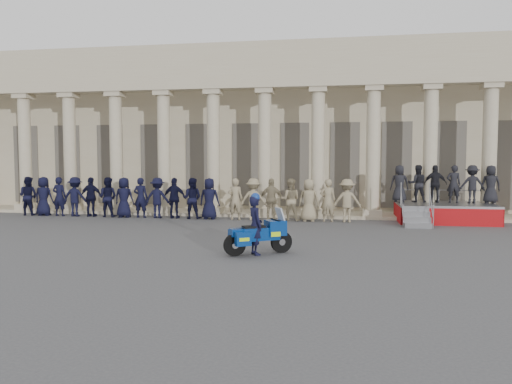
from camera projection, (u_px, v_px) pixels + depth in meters
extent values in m
plane|color=#414143|center=(192.00, 243.00, 17.10)|extent=(90.00, 90.00, 0.00)
cube|color=tan|center=(261.00, 133.00, 31.54)|extent=(40.00, 10.00, 9.00)
cube|color=tan|center=(242.00, 213.00, 25.75)|extent=(40.00, 2.60, 0.15)
cube|color=tan|center=(239.00, 79.00, 24.49)|extent=(35.80, 1.00, 1.00)
cube|color=tan|center=(239.00, 56.00, 24.42)|extent=(35.80, 1.00, 1.20)
cube|color=tan|center=(27.00, 206.00, 26.91)|extent=(0.90, 0.90, 0.30)
cylinder|color=tan|center=(25.00, 152.00, 26.71)|extent=(0.64, 0.64, 5.60)
cube|color=tan|center=(23.00, 97.00, 26.50)|extent=(0.85, 0.85, 0.24)
cube|color=tan|center=(71.00, 207.00, 26.48)|extent=(0.90, 0.90, 0.30)
cylinder|color=tan|center=(70.00, 151.00, 26.27)|extent=(0.64, 0.64, 5.60)
cube|color=tan|center=(68.00, 95.00, 26.07)|extent=(0.85, 0.85, 0.24)
cube|color=tan|center=(117.00, 208.00, 26.04)|extent=(0.90, 0.90, 0.30)
cylinder|color=tan|center=(116.00, 151.00, 25.83)|extent=(0.64, 0.64, 5.60)
cube|color=tan|center=(115.00, 94.00, 25.63)|extent=(0.85, 0.85, 0.24)
cube|color=tan|center=(165.00, 209.00, 25.60)|extent=(0.90, 0.90, 0.30)
cylinder|color=tan|center=(164.00, 151.00, 25.40)|extent=(0.64, 0.64, 5.60)
cube|color=tan|center=(163.00, 93.00, 25.19)|extent=(0.85, 0.85, 0.24)
cube|color=tan|center=(214.00, 210.00, 25.16)|extent=(0.90, 0.90, 0.30)
cylinder|color=tan|center=(213.00, 151.00, 24.96)|extent=(0.64, 0.64, 5.60)
cube|color=tan|center=(213.00, 92.00, 24.75)|extent=(0.85, 0.85, 0.24)
cube|color=tan|center=(265.00, 211.00, 24.73)|extent=(0.90, 0.90, 0.30)
cylinder|color=tan|center=(265.00, 151.00, 24.52)|extent=(0.64, 0.64, 5.60)
cube|color=tan|center=(265.00, 91.00, 24.32)|extent=(0.85, 0.85, 0.24)
cube|color=tan|center=(317.00, 212.00, 24.29)|extent=(0.90, 0.90, 0.30)
cylinder|color=tan|center=(318.00, 151.00, 24.08)|extent=(0.64, 0.64, 5.60)
cube|color=tan|center=(318.00, 90.00, 23.88)|extent=(0.85, 0.85, 0.24)
cube|color=tan|center=(372.00, 213.00, 23.85)|extent=(0.90, 0.90, 0.30)
cylinder|color=tan|center=(373.00, 151.00, 23.65)|extent=(0.64, 0.64, 5.60)
cube|color=tan|center=(374.00, 89.00, 23.44)|extent=(0.85, 0.85, 0.24)
cube|color=tan|center=(429.00, 214.00, 23.42)|extent=(0.90, 0.90, 0.30)
cylinder|color=tan|center=(430.00, 151.00, 23.21)|extent=(0.64, 0.64, 5.60)
cube|color=tan|center=(432.00, 87.00, 23.01)|extent=(0.85, 0.85, 0.24)
cube|color=tan|center=(487.00, 215.00, 22.98)|extent=(0.90, 0.90, 0.30)
cylinder|color=tan|center=(489.00, 151.00, 22.77)|extent=(0.64, 0.64, 5.60)
cube|color=tan|center=(492.00, 86.00, 22.57)|extent=(0.85, 0.85, 0.24)
cube|color=black|center=(27.00, 164.00, 28.96)|extent=(1.30, 0.12, 4.20)
cube|color=black|center=(68.00, 164.00, 28.52)|extent=(1.30, 0.12, 4.20)
cube|color=black|center=(111.00, 164.00, 28.09)|extent=(1.30, 0.12, 4.20)
cube|color=black|center=(155.00, 164.00, 27.65)|extent=(1.30, 0.12, 4.20)
cube|color=black|center=(200.00, 164.00, 27.21)|extent=(1.30, 0.12, 4.20)
cube|color=black|center=(246.00, 165.00, 26.77)|extent=(1.30, 0.12, 4.20)
cube|color=black|center=(295.00, 165.00, 26.34)|extent=(1.30, 0.12, 4.20)
cube|color=black|center=(345.00, 165.00, 25.90)|extent=(1.30, 0.12, 4.20)
cube|color=black|center=(396.00, 165.00, 25.46)|extent=(1.30, 0.12, 4.20)
cube|color=black|center=(450.00, 165.00, 25.03)|extent=(1.30, 0.12, 4.20)
cube|color=black|center=(505.00, 165.00, 24.59)|extent=(1.30, 0.12, 4.20)
imported|color=black|center=(28.00, 196.00, 25.29)|extent=(0.95, 0.74, 1.96)
imported|color=black|center=(44.00, 196.00, 25.14)|extent=(0.96, 0.62, 1.96)
imported|color=black|center=(59.00, 196.00, 25.00)|extent=(0.72, 0.47, 1.96)
imported|color=black|center=(75.00, 197.00, 24.85)|extent=(1.27, 0.73, 1.96)
imported|color=black|center=(91.00, 197.00, 24.71)|extent=(1.15, 0.48, 1.96)
imported|color=black|center=(108.00, 197.00, 24.56)|extent=(0.95, 0.74, 1.96)
imported|color=black|center=(124.00, 197.00, 24.42)|extent=(0.96, 0.62, 1.96)
imported|color=black|center=(141.00, 198.00, 24.27)|extent=(0.72, 0.47, 1.96)
imported|color=black|center=(158.00, 198.00, 24.13)|extent=(1.27, 0.73, 1.96)
imported|color=black|center=(175.00, 198.00, 23.98)|extent=(1.15, 0.48, 1.96)
imported|color=black|center=(192.00, 198.00, 23.84)|extent=(0.95, 0.74, 1.96)
imported|color=black|center=(209.00, 199.00, 23.69)|extent=(0.96, 0.62, 1.96)
imported|color=gray|center=(235.00, 199.00, 23.48)|extent=(0.72, 0.47, 1.96)
imported|color=gray|center=(253.00, 199.00, 23.33)|extent=(1.27, 0.73, 1.96)
imported|color=gray|center=(272.00, 200.00, 23.19)|extent=(1.15, 0.48, 1.96)
imported|color=gray|center=(290.00, 200.00, 23.04)|extent=(0.95, 0.74, 1.96)
imported|color=gray|center=(309.00, 200.00, 22.90)|extent=(0.96, 0.62, 1.96)
imported|color=gray|center=(328.00, 200.00, 22.75)|extent=(0.72, 0.47, 1.96)
imported|color=gray|center=(347.00, 201.00, 22.61)|extent=(1.27, 0.73, 1.96)
cube|color=gray|center=(445.00, 204.00, 22.77)|extent=(4.22, 3.02, 0.10)
cube|color=maroon|center=(452.00, 217.00, 21.34)|extent=(4.22, 0.04, 0.75)
cube|color=maroon|center=(397.00, 213.00, 23.15)|extent=(0.04, 3.02, 0.75)
cube|color=maroon|center=(493.00, 214.00, 22.45)|extent=(0.04, 3.02, 0.75)
cube|color=gray|center=(418.00, 226.00, 20.70)|extent=(1.10, 0.28, 0.21)
cube|color=gray|center=(417.00, 220.00, 20.96)|extent=(1.10, 0.28, 0.21)
cube|color=gray|center=(416.00, 214.00, 21.22)|extent=(1.10, 0.28, 0.21)
cube|color=gray|center=(415.00, 208.00, 21.49)|extent=(1.10, 0.28, 0.21)
cylinder|color=gray|center=(439.00, 190.00, 24.16)|extent=(4.22, 0.04, 0.04)
imported|color=black|center=(399.00, 184.00, 23.24)|extent=(0.85, 0.55, 1.73)
imported|color=black|center=(417.00, 184.00, 23.10)|extent=(0.84, 0.66, 1.73)
imported|color=black|center=(435.00, 184.00, 22.97)|extent=(1.02, 0.42, 1.73)
imported|color=black|center=(454.00, 184.00, 22.83)|extent=(0.63, 0.41, 1.73)
imported|color=black|center=(472.00, 184.00, 22.70)|extent=(1.12, 0.64, 1.73)
imported|color=black|center=(491.00, 184.00, 22.56)|extent=(0.85, 0.55, 1.73)
cylinder|color=black|center=(281.00, 242.00, 15.39)|extent=(0.65, 0.46, 0.67)
cylinder|color=black|center=(235.00, 245.00, 14.85)|extent=(0.65, 0.46, 0.67)
cube|color=navy|center=(260.00, 234.00, 15.12)|extent=(1.22, 0.96, 0.39)
cube|color=navy|center=(275.00, 228.00, 15.29)|extent=(0.75, 0.74, 0.46)
cube|color=silver|center=(275.00, 235.00, 15.30)|extent=(0.35, 0.38, 0.12)
cube|color=#B2BFCC|center=(281.00, 216.00, 15.32)|extent=(0.42, 0.51, 0.54)
cube|color=black|center=(254.00, 227.00, 15.03)|extent=(0.74, 0.63, 0.10)
cube|color=navy|center=(236.00, 232.00, 14.84)|extent=(0.48, 0.48, 0.22)
cube|color=navy|center=(243.00, 239.00, 14.59)|extent=(0.51, 0.42, 0.41)
cube|color=#BEEE0C|center=(243.00, 239.00, 14.59)|extent=(0.39, 0.36, 0.10)
cube|color=navy|center=(236.00, 236.00, 15.19)|extent=(0.51, 0.42, 0.41)
cube|color=#BEEE0C|center=(236.00, 236.00, 15.19)|extent=(0.39, 0.36, 0.10)
cylinder|color=silver|center=(242.00, 244.00, 15.19)|extent=(0.58, 0.40, 0.10)
cylinder|color=black|center=(275.00, 220.00, 15.27)|extent=(0.39, 0.63, 0.04)
imported|color=black|center=(255.00, 225.00, 15.04)|extent=(0.70, 0.78, 1.79)
sphere|color=navy|center=(255.00, 197.00, 14.99)|extent=(0.28, 0.28, 0.28)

